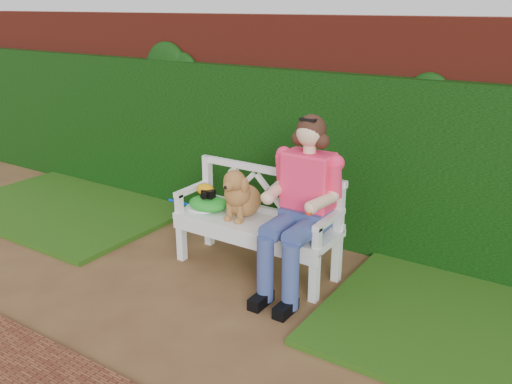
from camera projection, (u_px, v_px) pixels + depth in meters
The scene contains 12 objects.
ground at pixel (177, 296), 4.50m from camera, with size 60.00×60.00×0.00m, color #53331F.
brick_wall at pixel (293, 125), 5.64m from camera, with size 10.00×0.30×2.20m, color maroon.
ivy_hedge at pixel (281, 153), 5.55m from camera, with size 10.00×0.18×1.70m, color #134F0E.
grass_left at pixel (74, 206), 6.45m from camera, with size 2.60×2.00×0.05m, color #14330A.
grass_right at pixel (507, 332), 3.96m from camera, with size 2.60×2.00×0.05m, color #14330A.
garden_bench at pixel (256, 245), 4.88m from camera, with size 1.58×0.60×0.48m, color white, non-canonical shape.
seated_woman at pixel (305, 204), 4.44m from camera, with size 0.63×0.84×1.49m, color #CC415B, non-canonical shape.
dog at pixel (242, 192), 4.81m from camera, with size 0.32×0.43×0.47m, color brown, non-canonical shape.
tennis_racket at pixel (199, 207), 5.07m from camera, with size 0.58×0.24×0.03m, color white, non-canonical shape.
green_bag at pixel (208, 203), 5.03m from camera, with size 0.39×0.30×0.13m, color #2C8C3F, non-canonical shape.
camera_item at pixel (208, 194), 4.97m from camera, with size 0.11×0.08×0.07m, color black.
baseball_glove at pixel (205, 189), 5.03m from camera, with size 0.18×0.13×0.11m, color orange.
Camera 1 is at (2.73, -2.96, 2.30)m, focal length 38.00 mm.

